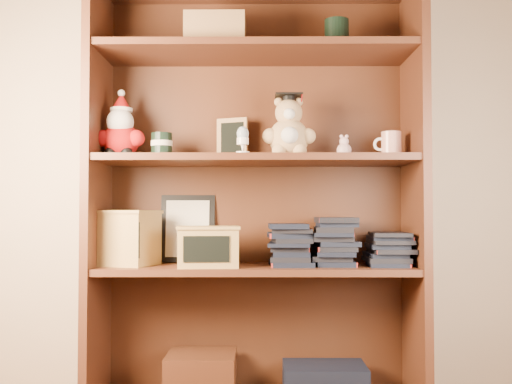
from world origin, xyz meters
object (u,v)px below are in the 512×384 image
(bookcase, at_px, (255,203))
(teacher_mug, at_px, (391,144))
(grad_teddy_bear, at_px, (289,132))
(treats_box, at_px, (129,237))

(bookcase, height_order, teacher_mug, bookcase)
(bookcase, distance_m, teacher_mug, 0.55)
(grad_teddy_bear, relative_size, teacher_mug, 2.29)
(bookcase, relative_size, teacher_mug, 15.38)
(treats_box, bearing_deg, bookcase, 6.32)
(bookcase, height_order, grad_teddy_bear, bookcase)
(grad_teddy_bear, height_order, treats_box, grad_teddy_bear)
(teacher_mug, distance_m, treats_box, 1.02)
(grad_teddy_bear, distance_m, treats_box, 0.70)
(bookcase, bearing_deg, grad_teddy_bear, -25.03)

